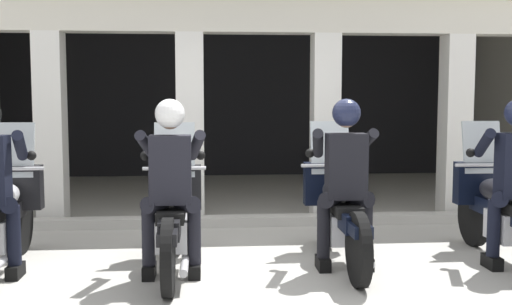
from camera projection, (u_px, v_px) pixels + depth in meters
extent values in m
plane|color=#A8A59E|center=(240.00, 209.00, 8.87)|extent=(80.00, 80.00, 0.00)
cube|color=black|center=(239.00, 104.00, 12.57)|extent=(9.82, 0.24, 2.85)
cube|color=beige|center=(258.00, 16.00, 7.98)|extent=(9.82, 0.36, 0.44)
cube|color=beige|center=(247.00, 14.00, 10.12)|extent=(9.82, 5.06, 0.16)
cube|color=silver|center=(51.00, 128.00, 7.90)|extent=(0.35, 0.36, 2.41)
cube|color=silver|center=(190.00, 127.00, 8.05)|extent=(0.35, 0.36, 2.41)
cube|color=silver|center=(325.00, 126.00, 8.19)|extent=(0.35, 0.36, 2.41)
cube|color=silver|center=(455.00, 126.00, 8.33)|extent=(0.35, 0.36, 2.41)
cube|color=#B7B5AD|center=(262.00, 221.00, 7.73)|extent=(9.42, 0.24, 0.12)
cylinder|color=black|center=(20.00, 223.00, 6.35)|extent=(0.09, 0.64, 0.64)
cube|color=black|center=(20.00, 202.00, 6.33)|extent=(0.14, 0.44, 0.08)
ellipsoid|color=#B2B2B7|center=(4.00, 195.00, 5.84)|extent=(0.26, 0.48, 0.22)
cylinder|color=silver|center=(18.00, 200.00, 6.27)|extent=(0.05, 0.24, 0.53)
cube|color=black|center=(15.00, 187.00, 6.19)|extent=(0.52, 0.16, 0.44)
sphere|color=silver|center=(18.00, 184.00, 6.29)|extent=(0.18, 0.18, 0.18)
cube|color=silver|center=(13.00, 150.00, 6.14)|extent=(0.40, 0.14, 0.54)
cylinder|color=silver|center=(11.00, 169.00, 6.08)|extent=(0.62, 0.04, 0.04)
cylinder|color=black|center=(6.00, 205.00, 5.45)|extent=(0.26, 0.29, 0.17)
cylinder|color=black|center=(14.00, 235.00, 5.48)|extent=(0.12, 0.12, 0.53)
cube|color=black|center=(15.00, 271.00, 5.52)|extent=(0.11, 0.26, 0.12)
cylinder|color=black|center=(20.00, 146.00, 5.62)|extent=(0.19, 0.48, 0.31)
sphere|color=black|center=(31.00, 156.00, 5.84)|extent=(0.09, 0.09, 0.09)
cylinder|color=black|center=(176.00, 222.00, 6.37)|extent=(0.09, 0.64, 0.64)
cylinder|color=black|center=(168.00, 258.00, 4.98)|extent=(0.09, 0.64, 0.64)
cube|color=black|center=(176.00, 202.00, 6.35)|extent=(0.14, 0.44, 0.08)
cube|color=silver|center=(172.00, 233.00, 5.62)|extent=(0.28, 0.44, 0.28)
cube|color=black|center=(172.00, 218.00, 5.66)|extent=(0.18, 1.24, 0.16)
ellipsoid|color=black|center=(173.00, 195.00, 5.86)|extent=(0.26, 0.48, 0.22)
cube|color=black|center=(171.00, 214.00, 5.48)|extent=(0.24, 0.52, 0.10)
cube|color=black|center=(168.00, 234.00, 5.03)|extent=(0.16, 0.48, 0.10)
cylinder|color=silver|center=(176.00, 200.00, 6.29)|extent=(0.05, 0.24, 0.53)
cube|color=black|center=(175.00, 187.00, 6.22)|extent=(0.52, 0.16, 0.44)
sphere|color=silver|center=(176.00, 184.00, 6.32)|extent=(0.18, 0.18, 0.18)
cube|color=silver|center=(175.00, 150.00, 6.16)|extent=(0.40, 0.14, 0.54)
cylinder|color=silver|center=(174.00, 168.00, 6.10)|extent=(0.62, 0.04, 0.04)
cylinder|color=silver|center=(185.00, 265.00, 5.30)|extent=(0.07, 0.55, 0.07)
cube|color=black|center=(170.00, 170.00, 5.42)|extent=(0.36, 0.22, 0.60)
cube|color=#14193F|center=(171.00, 166.00, 5.54)|extent=(0.05, 0.02, 0.32)
sphere|color=#936B51|center=(170.00, 117.00, 5.40)|extent=(0.21, 0.21, 0.21)
sphere|color=silver|center=(170.00, 114.00, 5.39)|extent=(0.26, 0.26, 0.26)
cylinder|color=black|center=(187.00, 204.00, 5.48)|extent=(0.26, 0.29, 0.17)
cylinder|color=black|center=(194.00, 235.00, 5.51)|extent=(0.12, 0.12, 0.53)
cube|color=black|center=(195.00, 270.00, 5.55)|extent=(0.11, 0.26, 0.12)
cylinder|color=black|center=(155.00, 205.00, 5.46)|extent=(0.26, 0.29, 0.17)
cylinder|color=black|center=(149.00, 235.00, 5.48)|extent=(0.12, 0.12, 0.53)
cube|color=black|center=(149.00, 271.00, 5.52)|extent=(0.11, 0.26, 0.12)
cylinder|color=black|center=(196.00, 146.00, 5.65)|extent=(0.19, 0.48, 0.31)
sphere|color=black|center=(201.00, 155.00, 5.87)|extent=(0.09, 0.09, 0.09)
cylinder|color=black|center=(147.00, 146.00, 5.61)|extent=(0.19, 0.48, 0.31)
sphere|color=black|center=(145.00, 156.00, 5.83)|extent=(0.09, 0.09, 0.09)
cylinder|color=black|center=(326.00, 217.00, 6.63)|extent=(0.09, 0.64, 0.64)
cylinder|color=black|center=(359.00, 250.00, 5.24)|extent=(0.09, 0.64, 0.64)
cube|color=black|center=(327.00, 198.00, 6.61)|extent=(0.14, 0.44, 0.08)
cube|color=silver|center=(342.00, 227.00, 5.88)|extent=(0.28, 0.44, 0.28)
cube|color=black|center=(341.00, 213.00, 5.92)|extent=(0.18, 1.24, 0.16)
ellipsoid|color=black|center=(336.00, 191.00, 6.12)|extent=(0.26, 0.48, 0.22)
cube|color=black|center=(345.00, 209.00, 5.73)|extent=(0.24, 0.52, 0.10)
cube|color=black|center=(357.00, 227.00, 5.28)|extent=(0.16, 0.48, 0.10)
cylinder|color=silver|center=(328.00, 196.00, 6.55)|extent=(0.05, 0.24, 0.53)
cube|color=black|center=(329.00, 183.00, 6.48)|extent=(0.52, 0.16, 0.44)
sphere|color=silver|center=(327.00, 180.00, 6.57)|extent=(0.18, 0.18, 0.18)
cube|color=silver|center=(330.00, 148.00, 6.42)|extent=(0.40, 0.14, 0.54)
cylinder|color=silver|center=(331.00, 165.00, 6.36)|extent=(0.62, 0.04, 0.04)
cylinder|color=silver|center=(363.00, 257.00, 5.56)|extent=(0.07, 0.55, 0.07)
cube|color=black|center=(346.00, 166.00, 5.68)|extent=(0.36, 0.22, 0.60)
cube|color=black|center=(343.00, 163.00, 5.79)|extent=(0.05, 0.02, 0.32)
sphere|color=tan|center=(346.00, 116.00, 5.65)|extent=(0.21, 0.21, 0.21)
sphere|color=#191E38|center=(346.00, 113.00, 5.65)|extent=(0.26, 0.26, 0.26)
cylinder|color=black|center=(360.00, 199.00, 5.74)|extent=(0.26, 0.29, 0.17)
cylinder|color=black|center=(366.00, 228.00, 5.77)|extent=(0.12, 0.12, 0.53)
cube|color=black|center=(365.00, 262.00, 5.81)|extent=(0.11, 0.26, 0.12)
cylinder|color=black|center=(330.00, 200.00, 5.71)|extent=(0.26, 0.29, 0.17)
cylinder|color=black|center=(324.00, 229.00, 5.73)|extent=(0.12, 0.12, 0.53)
cube|color=black|center=(323.00, 263.00, 5.77)|extent=(0.11, 0.26, 0.12)
cylinder|color=black|center=(364.00, 143.00, 5.90)|extent=(0.19, 0.48, 0.31)
sphere|color=black|center=(362.00, 153.00, 6.13)|extent=(0.09, 0.09, 0.09)
cylinder|color=black|center=(318.00, 144.00, 5.87)|extent=(0.19, 0.48, 0.31)
sphere|color=black|center=(310.00, 153.00, 6.08)|extent=(0.09, 0.09, 0.09)
cylinder|color=black|center=(474.00, 216.00, 6.68)|extent=(0.09, 0.64, 0.64)
cube|color=black|center=(474.00, 197.00, 6.66)|extent=(0.14, 0.44, 0.08)
cube|color=silver|center=(508.00, 226.00, 5.93)|extent=(0.28, 0.44, 0.28)
cube|color=black|center=(506.00, 212.00, 5.96)|extent=(0.18, 1.24, 0.16)
ellipsoid|color=black|center=(496.00, 190.00, 6.17)|extent=(0.26, 0.48, 0.22)
cylinder|color=silver|center=(477.00, 195.00, 6.59)|extent=(0.05, 0.24, 0.53)
cube|color=black|center=(480.00, 183.00, 6.52)|extent=(0.52, 0.16, 0.44)
sphere|color=silver|center=(476.00, 180.00, 6.62)|extent=(0.18, 0.18, 0.18)
cube|color=silver|center=(482.00, 147.00, 6.47)|extent=(0.40, 0.14, 0.54)
cylinder|color=silver|center=(485.00, 165.00, 6.40)|extent=(0.62, 0.04, 0.04)
cube|color=#591414|center=(512.00, 162.00, 5.84)|extent=(0.05, 0.02, 0.32)
cylinder|color=black|center=(501.00, 199.00, 5.76)|extent=(0.26, 0.29, 0.17)
cylinder|color=black|center=(494.00, 228.00, 5.78)|extent=(0.12, 0.12, 0.53)
cube|color=black|center=(492.00, 262.00, 5.82)|extent=(0.11, 0.26, 0.12)
cylinder|color=black|center=(484.00, 143.00, 5.92)|extent=(0.19, 0.48, 0.31)
sphere|color=black|center=(471.00, 153.00, 6.13)|extent=(0.09, 0.09, 0.09)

